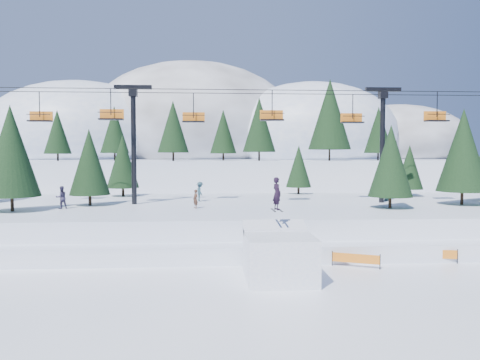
{
  "coord_description": "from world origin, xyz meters",
  "views": [
    {
      "loc": [
        -2.48,
        -23.01,
        6.72
      ],
      "look_at": [
        -0.57,
        6.0,
        5.2
      ],
      "focal_mm": 35.0,
      "sensor_mm": 36.0,
      "label": 1
    }
  ],
  "objects": [
    {
      "name": "banner_far",
      "position": [
        11.56,
        5.13,
        0.54
      ],
      "size": [
        2.8,
        0.65,
        0.9
      ],
      "color": "black",
      "rests_on": "ground"
    },
    {
      "name": "mountain_ridge",
      "position": [
        -5.07,
        73.36,
        9.64
      ],
      "size": [
        119.0,
        60.44,
        26.46
      ],
      "color": "white",
      "rests_on": "ground"
    },
    {
      "name": "chairlift",
      "position": [
        1.39,
        18.05,
        9.32
      ],
      "size": [
        46.0,
        3.21,
        10.28
      ],
      "color": "black",
      "rests_on": "mid_shelf"
    },
    {
      "name": "distant_skiers",
      "position": [
        -3.67,
        17.83,
        3.37
      ],
      "size": [
        29.24,
        6.69,
        1.8
      ],
      "color": "#4D3122",
      "rests_on": "mid_shelf"
    },
    {
      "name": "berm",
      "position": [
        0.0,
        8.0,
        0.55
      ],
      "size": [
        70.0,
        6.0,
        1.1
      ],
      "primitive_type": "cube",
      "color": "white",
      "rests_on": "ground"
    },
    {
      "name": "banner_near",
      "position": [
        6.29,
        4.23,
        0.54
      ],
      "size": [
        2.62,
        1.2,
        0.9
      ],
      "color": "black",
      "rests_on": "ground"
    },
    {
      "name": "jump_kicker",
      "position": [
        1.29,
        2.04,
        1.34
      ],
      "size": [
        3.61,
        4.92,
        5.49
      ],
      "color": "white",
      "rests_on": "ground"
    },
    {
      "name": "conifer_stand",
      "position": [
        1.44,
        18.15,
        6.53
      ],
      "size": [
        64.07,
        18.07,
        8.23
      ],
      "color": "black",
      "rests_on": "mid_shelf"
    },
    {
      "name": "mid_shelf",
      "position": [
        0.0,
        18.0,
        1.25
      ],
      "size": [
        70.0,
        22.0,
        2.5
      ],
      "primitive_type": "cube",
      "color": "white",
      "rests_on": "ground"
    },
    {
      "name": "ground",
      "position": [
        0.0,
        0.0,
        0.0
      ],
      "size": [
        160.0,
        160.0,
        0.0
      ],
      "primitive_type": "plane",
      "color": "white",
      "rests_on": "ground"
    }
  ]
}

